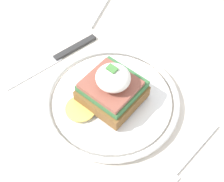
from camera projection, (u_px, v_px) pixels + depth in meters
The scene contains 6 objects.
dining_table at pixel (100, 128), 0.64m from camera, with size 1.07×0.88×0.77m.
plate at pixel (112, 100), 0.54m from camera, with size 0.23×0.23×0.02m.
sandwich at pixel (112, 88), 0.51m from camera, with size 0.10×0.12×0.08m.
fork at pixel (186, 160), 0.48m from camera, with size 0.03×0.15×0.00m.
knife at pixel (59, 57), 0.60m from camera, with size 0.05×0.20×0.01m.
napkin at pixel (78, 6), 0.69m from camera, with size 0.11×0.11×0.01m, color white.
Camera 1 is at (-0.22, 0.22, 1.23)m, focal length 50.00 mm.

